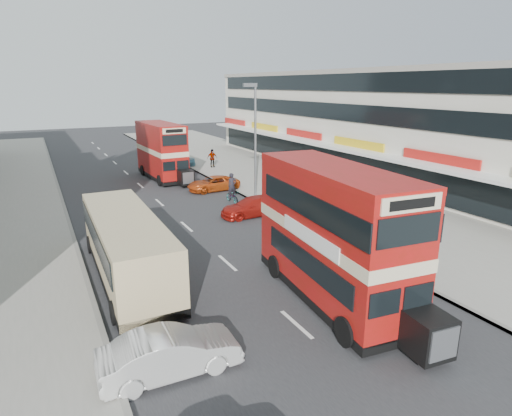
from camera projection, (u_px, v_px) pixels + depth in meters
ground at (331, 355)px, 13.24m from camera, size 160.00×160.00×0.00m
road_surface at (160, 203)px, 30.32m from camera, size 12.00×90.00×0.01m
pavement_right at (302, 184)px, 35.58m from camera, size 12.00×90.00×0.15m
kerb_left at (66, 213)px, 27.62m from camera, size 0.20×90.00×0.16m
kerb_right at (238, 192)px, 32.99m from camera, size 0.20×90.00×0.16m
commercial_row at (364, 122)px, 39.50m from camera, size 9.90×46.20×9.30m
street_lamp at (254, 133)px, 30.16m from camera, size 1.00×0.20×8.12m
bus_main at (334, 234)px, 16.04m from camera, size 3.28×9.33×5.03m
bus_second at (162, 151)px, 37.35m from camera, size 2.67×8.55×4.69m
coach at (127, 244)px, 18.24m from camera, size 2.62×9.68×2.56m
car_left_front at (170, 353)px, 12.26m from camera, size 4.08×1.52×1.33m
car_right_a at (253, 207)px, 27.14m from camera, size 4.20×1.72×1.22m
car_right_b at (213, 184)px, 33.56m from camera, size 4.13×1.99×1.13m
car_right_c at (176, 162)px, 42.36m from camera, size 3.86×1.91×1.27m
pedestrian_near at (293, 191)px, 29.53m from camera, size 0.62×0.43×1.68m
pedestrian_far at (212, 158)px, 42.29m from camera, size 1.06×0.46×1.78m
cyclist at (232, 192)px, 30.19m from camera, size 0.68×1.63×2.10m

